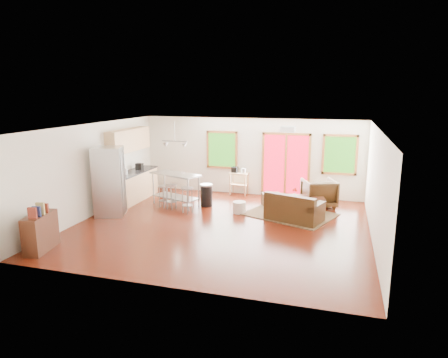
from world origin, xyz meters
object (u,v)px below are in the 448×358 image
(ottoman, at_px, (272,200))
(kitchen_cart, at_px, (239,176))
(loveseat, at_px, (294,210))
(island, at_px, (175,184))
(armchair, at_px, (319,192))
(coffee_table, at_px, (305,199))
(refrigerator, at_px, (109,181))
(rug, at_px, (290,214))

(ottoman, bearing_deg, kitchen_cart, 140.77)
(loveseat, bearing_deg, island, -168.97)
(ottoman, height_order, kitchen_cart, kitchen_cart)
(loveseat, bearing_deg, armchair, 89.09)
(loveseat, height_order, kitchen_cart, kitchen_cart)
(coffee_table, distance_m, kitchen_cart, 2.76)
(ottoman, bearing_deg, armchair, 13.72)
(island, xyz_separation_m, kitchen_cart, (1.53, 1.86, -0.04))
(island, bearing_deg, armchair, 14.44)
(coffee_table, relative_size, refrigerator, 0.61)
(ottoman, bearing_deg, rug, -48.97)
(armchair, xyz_separation_m, ottoman, (-1.38, -0.34, -0.28))
(armchair, relative_size, refrigerator, 0.48)
(armchair, distance_m, ottoman, 1.44)
(coffee_table, relative_size, island, 0.70)
(coffee_table, bearing_deg, ottoman, 165.36)
(loveseat, height_order, ottoman, loveseat)
(loveseat, distance_m, refrigerator, 5.21)
(kitchen_cart, bearing_deg, ottoman, -39.23)
(loveseat, xyz_separation_m, island, (-3.68, 0.50, 0.39))
(armchair, xyz_separation_m, island, (-4.25, -1.10, 0.22))
(kitchen_cart, bearing_deg, refrigerator, -131.90)
(island, height_order, kitchen_cart, island)
(loveseat, relative_size, island, 0.96)
(ottoman, distance_m, kitchen_cart, 1.80)
(rug, distance_m, armchair, 1.38)
(rug, relative_size, refrigerator, 1.18)
(ottoman, xyz_separation_m, refrigerator, (-4.29, -2.17, 0.79))
(rug, distance_m, ottoman, 1.00)
(armchair, bearing_deg, kitchen_cart, -38.00)
(refrigerator, bearing_deg, armchair, 3.96)
(loveseat, relative_size, kitchen_cart, 1.73)
(rug, height_order, ottoman, ottoman)
(loveseat, relative_size, coffee_table, 1.38)
(coffee_table, height_order, refrigerator, refrigerator)
(coffee_table, distance_m, refrigerator, 5.67)
(ottoman, bearing_deg, coffee_table, -14.64)
(rug, height_order, island, island)
(rug, bearing_deg, ottoman, 131.03)
(refrigerator, distance_m, kitchen_cart, 4.41)
(kitchen_cart, bearing_deg, loveseat, -47.66)
(rug, bearing_deg, kitchen_cart, 137.26)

